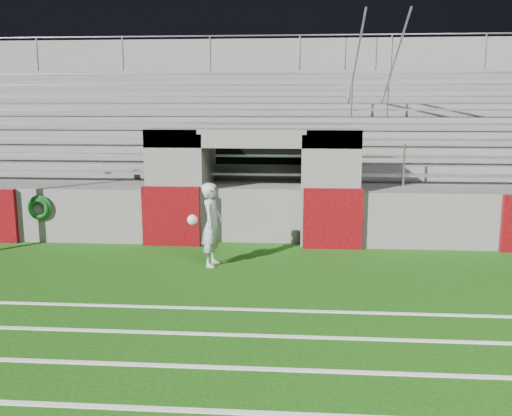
{
  "coord_description": "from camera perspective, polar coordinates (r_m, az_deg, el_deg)",
  "views": [
    {
      "loc": [
        1.07,
        -9.4,
        3.16
      ],
      "look_at": [
        0.2,
        1.8,
        1.1
      ],
      "focal_mm": 40.0,
      "sensor_mm": 36.0,
      "label": 1
    }
  ],
  "objects": [
    {
      "name": "ground",
      "position": [
        9.97,
        -1.97,
        -8.09
      ],
      "size": [
        90.0,
        90.0,
        0.0
      ],
      "primitive_type": "plane",
      "color": "#16450B",
      "rests_on": "ground"
    },
    {
      "name": "stadium_structure",
      "position": [
        17.48,
        0.93,
        4.91
      ],
      "size": [
        26.0,
        8.48,
        5.42
      ],
      "color": "#5C5A57",
      "rests_on": "ground"
    },
    {
      "name": "goalkeeper_with_ball",
      "position": [
        11.21,
        -4.45,
        -1.65
      ],
      "size": [
        0.7,
        0.64,
        1.65
      ],
      "color": "#ABB1B5",
      "rests_on": "ground"
    },
    {
      "name": "hose_coil",
      "position": [
        13.87,
        -20.84,
        0.01
      ],
      "size": [
        0.58,
        0.15,
        0.58
      ],
      "color": "#0D441B",
      "rests_on": "ground"
    }
  ]
}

